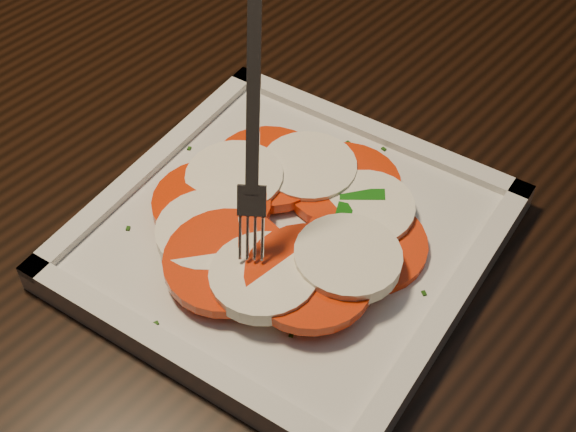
% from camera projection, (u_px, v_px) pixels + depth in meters
% --- Properties ---
extents(table, '(1.22, 0.83, 0.75)m').
position_uv_depth(table, '(395.00, 274.00, 0.65)').
color(table, black).
rests_on(table, ground).
extents(plate, '(0.27, 0.27, 0.01)m').
position_uv_depth(plate, '(288.00, 239.00, 0.54)').
color(plate, silver).
rests_on(plate, table).
extents(caprese_salad, '(0.21, 0.22, 0.03)m').
position_uv_depth(caprese_salad, '(288.00, 220.00, 0.52)').
color(caprese_salad, red).
rests_on(caprese_salad, plate).
extents(fork, '(0.06, 0.07, 0.14)m').
position_uv_depth(fork, '(254.00, 125.00, 0.46)').
color(fork, white).
rests_on(fork, caprese_salad).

